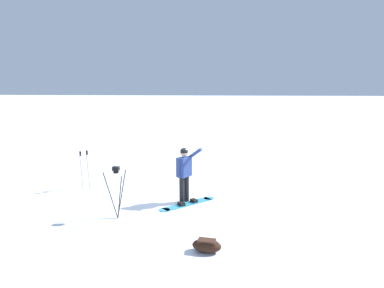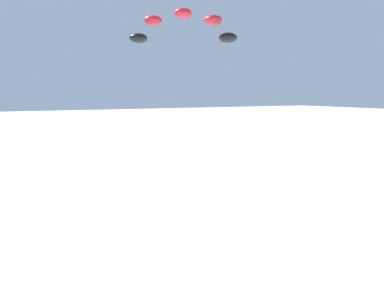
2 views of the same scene
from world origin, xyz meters
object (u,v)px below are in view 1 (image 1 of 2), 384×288
Objects in this scene: ski_poles at (84,164)px; camera_tripod at (117,181)px; snowboard at (188,203)px; gear_bag_large at (207,245)px; snowboarder at (184,170)px.

camera_tripod is at bearing -138.99° from ski_poles.
snowboard is 1.11× the size of ski_poles.
ski_poles is at bearing 41.01° from camera_tripod.
ski_poles reaches higher than gear_bag_large.
ski_poles is (0.97, 3.49, 0.80)m from snowboard.
snowboarder is at bearing -47.77° from camera_tripod.
gear_bag_large is at bearing -162.39° from snowboarder.
gear_bag_large is (-2.62, -0.76, 0.11)m from snowboard.
snowboarder is 1.21× the size of camera_tripod.
snowboard is at bearing -105.49° from ski_poles.
gear_bag_large is at bearing -120.90° from camera_tripod.
snowboard is 2.25× the size of gear_bag_large.
camera_tripod reaches higher than snowboard.
camera_tripod is 1.06× the size of ski_poles.
snowboarder is 1.16× the size of snowboard.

